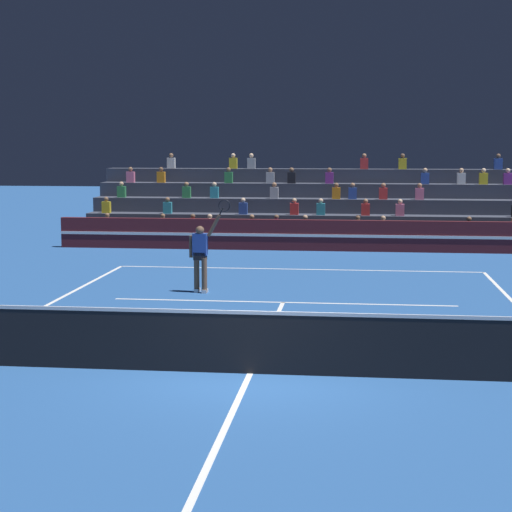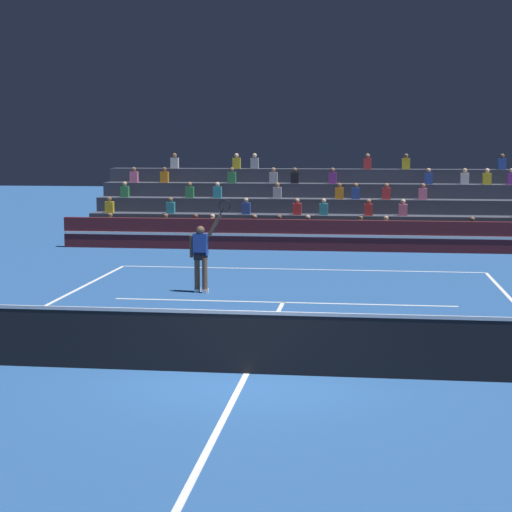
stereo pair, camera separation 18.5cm
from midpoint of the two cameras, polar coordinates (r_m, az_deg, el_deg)
ground_plane at (r=14.29m, az=-0.77°, el=-7.85°), size 120.00×120.00×0.00m
court_lines at (r=14.29m, az=-0.77°, el=-7.83°), size 11.10×23.90×0.01m
tennis_net at (r=14.16m, az=-0.77°, el=-5.72°), size 12.00×0.10×1.10m
sponsor_banner_wall at (r=30.39m, az=3.25°, el=1.40°), size 18.00×0.26×1.10m
bleacher_stand at (r=34.12m, az=3.64°, el=2.85°), size 17.30×4.75×3.38m
tennis_player at (r=21.78m, az=-3.93°, el=0.11°), size 1.13×0.36×2.44m
tennis_ball at (r=16.00m, az=5.48°, el=-6.08°), size 0.07×0.07×0.07m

